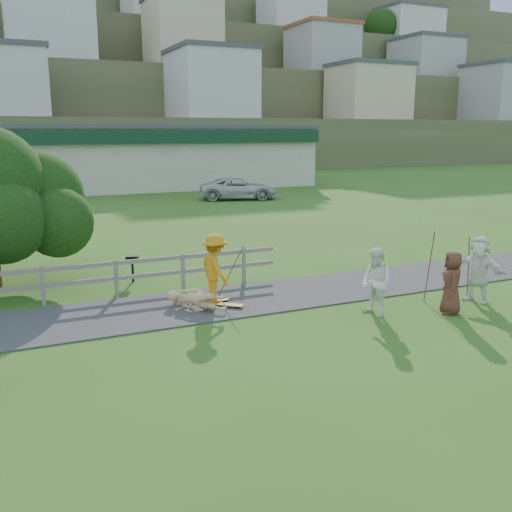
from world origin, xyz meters
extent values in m
plane|color=#345E1A|center=(0.00, 0.00, 0.00)|extent=(260.00, 260.00, 0.00)
cube|color=#363638|center=(0.00, 1.50, 0.02)|extent=(34.00, 3.00, 0.04)
cube|color=slate|center=(-4.00, 3.30, 0.55)|extent=(0.10, 0.10, 1.10)
cube|color=slate|center=(-2.00, 3.30, 0.55)|extent=(0.10, 0.10, 1.10)
cube|color=slate|center=(0.00, 3.30, 0.55)|extent=(0.10, 0.10, 1.10)
cube|color=slate|center=(2.00, 3.30, 0.55)|extent=(0.10, 0.10, 1.10)
cube|color=slate|center=(-4.50, 3.30, 1.00)|extent=(15.00, 0.08, 0.12)
cube|color=slate|center=(-4.50, 3.30, 0.55)|extent=(15.00, 0.08, 0.12)
cube|color=beige|center=(4.00, 35.00, 2.40)|extent=(32.00, 10.00, 4.80)
cube|color=#143923|center=(4.00, 29.80, 4.20)|extent=(32.00, 0.60, 1.00)
cube|color=#4D4C51|center=(4.00, 35.00, 4.95)|extent=(32.50, 10.50, 0.30)
cube|color=#4E5532|center=(0.00, 55.00, 3.00)|extent=(220.00, 14.00, 6.00)
cube|color=silver|center=(0.00, 55.00, 9.50)|extent=(10.00, 9.00, 7.00)
cube|color=#4D4C51|center=(0.00, 55.00, 13.25)|extent=(10.40, 9.40, 0.50)
cube|color=#4E5532|center=(0.00, 68.00, 6.50)|extent=(220.00, 14.00, 13.00)
cube|color=silver|center=(0.00, 68.00, 16.50)|extent=(10.00, 9.00, 7.00)
cube|color=#4D4C51|center=(0.00, 68.00, 20.25)|extent=(10.40, 9.40, 0.50)
cube|color=#4E5532|center=(0.00, 81.00, 10.50)|extent=(220.00, 14.00, 21.00)
cube|color=#4E5532|center=(0.00, 94.00, 15.00)|extent=(220.00, 14.00, 30.00)
cube|color=#4E5532|center=(0.00, 108.00, 20.00)|extent=(220.00, 14.00, 40.00)
imported|color=orange|center=(0.32, 1.37, 0.95)|extent=(0.82, 1.29, 1.89)
imported|color=tan|center=(-0.31, 1.11, 0.31)|extent=(1.60, 1.41, 0.63)
imported|color=white|center=(3.80, -1.18, 0.89)|extent=(0.80, 0.96, 1.78)
imported|color=brown|center=(5.73, -1.84, 0.84)|extent=(0.89, 0.97, 1.67)
imported|color=white|center=(7.15, -1.32, 0.94)|extent=(1.05, 1.82, 1.87)
imported|color=#B5B8BE|center=(-3.74, 27.05, 0.77)|extent=(4.84, 2.29, 1.53)
imported|color=silver|center=(10.24, 23.63, 0.74)|extent=(5.79, 3.84, 1.48)
sphere|color=#B01713|center=(0.29, 1.46, 0.12)|extent=(0.25, 0.25, 0.25)
cylinder|color=brown|center=(0.92, 1.77, 0.87)|extent=(0.03, 0.03, 1.74)
cylinder|color=brown|center=(5.95, -0.70, 1.00)|extent=(0.03, 0.03, 2.00)
cylinder|color=brown|center=(7.22, -0.88, 0.89)|extent=(0.03, 0.03, 1.79)
camera|label=1|loc=(-4.85, -12.84, 4.75)|focal=40.00mm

